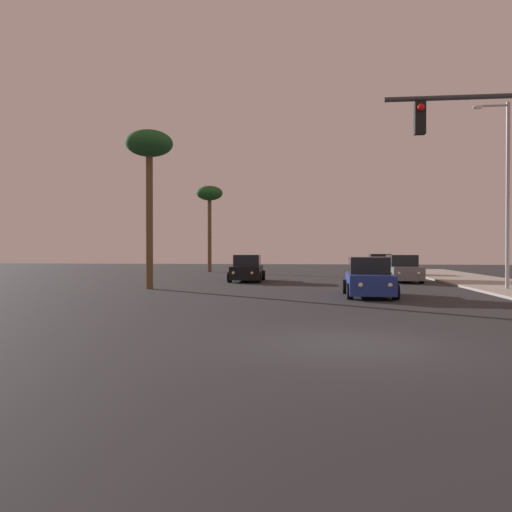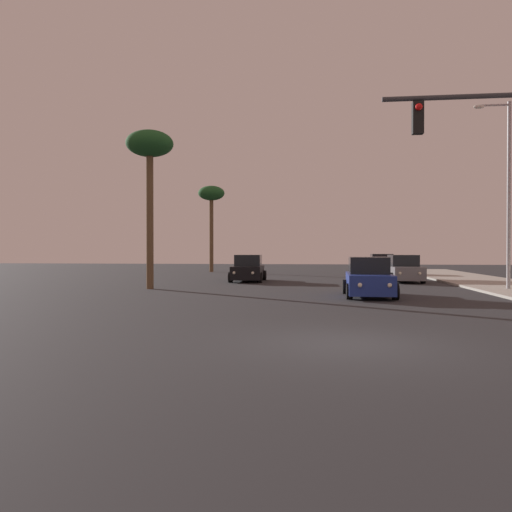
% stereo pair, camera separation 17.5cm
% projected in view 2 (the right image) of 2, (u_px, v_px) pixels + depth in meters
% --- Properties ---
extents(ground_plane, '(120.00, 120.00, 0.00)m').
position_uv_depth(ground_plane, '(349.00, 344.00, 10.44)').
color(ground_plane, '#28282B').
extents(car_blue, '(2.04, 4.33, 1.68)m').
position_uv_depth(car_blue, '(369.00, 279.00, 21.18)').
color(car_blue, navy).
rests_on(car_blue, ground).
extents(car_red, '(2.04, 4.33, 1.68)m').
position_uv_depth(car_red, '(382.00, 266.00, 39.44)').
color(car_red, maroon).
rests_on(car_red, ground).
extents(car_grey, '(2.04, 4.33, 1.68)m').
position_uv_depth(car_grey, '(403.00, 270.00, 30.96)').
color(car_grey, slate).
rests_on(car_grey, ground).
extents(car_black, '(2.04, 4.34, 1.68)m').
position_uv_depth(car_black, '(248.00, 269.00, 31.62)').
color(car_black, black).
rests_on(car_black, ground).
extents(street_lamp, '(1.74, 0.24, 9.00)m').
position_uv_depth(street_lamp, '(506.00, 185.00, 23.99)').
color(street_lamp, '#99999E').
rests_on(street_lamp, sidewalk_right).
extents(palm_tree_far, '(2.40, 2.40, 7.83)m').
position_uv_depth(palm_tree_far, '(211.00, 197.00, 45.31)').
color(palm_tree_far, brown).
rests_on(palm_tree_far, ground).
extents(palm_tree_near, '(2.40, 2.40, 8.06)m').
position_uv_depth(palm_tree_near, '(150.00, 152.00, 25.33)').
color(palm_tree_near, brown).
rests_on(palm_tree_near, ground).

